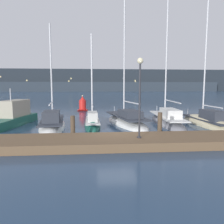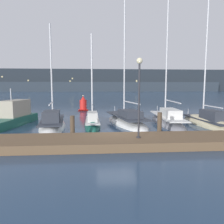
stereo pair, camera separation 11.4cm
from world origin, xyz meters
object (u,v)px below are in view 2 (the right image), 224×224
sailboat_berth_5 (167,121)px  sailboat_berth_6 (207,124)px  sailboat_berth_4 (127,122)px  channel_buoy (83,105)px  motorboat_berth_1 (12,121)px  sailboat_berth_2 (53,126)px  dock_lamppost (139,85)px  sailboat_berth_3 (92,125)px

sailboat_berth_5 → sailboat_berth_6: (3.02, -1.07, -0.05)m
sailboat_berth_4 → channel_buoy: (-4.27, 10.33, 0.62)m
motorboat_berth_1 → sailboat_berth_4: sailboat_berth_4 is taller
sailboat_berth_2 → dock_lamppost: (5.70, -5.86, 3.14)m
sailboat_berth_6 → sailboat_berth_4: bearing=170.0°
motorboat_berth_1 → dock_lamppost: size_ratio=1.66×
sailboat_berth_2 → sailboat_berth_5: 9.66m
sailboat_berth_2 → dock_lamppost: size_ratio=2.06×
sailboat_berth_3 → sailboat_berth_4: (2.91, 1.06, 0.03)m
sailboat_berth_4 → channel_buoy: size_ratio=6.02×
motorboat_berth_1 → channel_buoy: bearing=62.2°
sailboat_berth_3 → channel_buoy: (-1.35, 11.38, 0.64)m
sailboat_berth_2 → sailboat_berth_5: (9.60, 1.02, 0.05)m
motorboat_berth_1 → dock_lamppost: dock_lamppost is taller
sailboat_berth_3 → sailboat_berth_6: sailboat_berth_6 is taller
sailboat_berth_4 → sailboat_berth_5: bearing=-1.3°
sailboat_berth_4 → sailboat_berth_5: sailboat_berth_5 is taller
sailboat_berth_2 → sailboat_berth_4: 6.16m
sailboat_berth_4 → sailboat_berth_5: (3.54, -0.08, 0.03)m
sailboat_berth_6 → dock_lamppost: sailboat_berth_6 is taller
dock_lamppost → channel_buoy: bearing=102.8°
dock_lamppost → motorboat_berth_1: bearing=142.3°
sailboat_berth_5 → dock_lamppost: sailboat_berth_5 is taller
sailboat_berth_5 → sailboat_berth_2: bearing=-173.9°
sailboat_berth_6 → channel_buoy: sailboat_berth_6 is taller
sailboat_berth_4 → dock_lamppost: bearing=-92.9°
sailboat_berth_3 → channel_buoy: sailboat_berth_3 is taller
sailboat_berth_6 → dock_lamppost: bearing=-139.9°
sailboat_berth_4 → motorboat_berth_1: bearing=178.8°
motorboat_berth_1 → sailboat_berth_4: (9.61, -0.20, -0.19)m
motorboat_berth_1 → channel_buoy: (5.35, 10.13, 0.43)m
sailboat_berth_5 → sailboat_berth_6: sailboat_berth_5 is taller
motorboat_berth_1 → sailboat_berth_6: size_ratio=0.62×
sailboat_berth_2 → sailboat_berth_4: (6.06, 1.10, 0.02)m
sailboat_berth_2 → sailboat_berth_6: sailboat_berth_6 is taller
sailboat_berth_5 → channel_buoy: sailboat_berth_5 is taller
motorboat_berth_1 → sailboat_berth_4: size_ratio=0.57×
sailboat_berth_2 → channel_buoy: sailboat_berth_2 is taller
motorboat_berth_1 → dock_lamppost: 12.07m
sailboat_berth_2 → channel_buoy: 11.59m
sailboat_berth_3 → dock_lamppost: (2.56, -5.91, 3.15)m
channel_buoy → sailboat_berth_3: bearing=-83.2°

